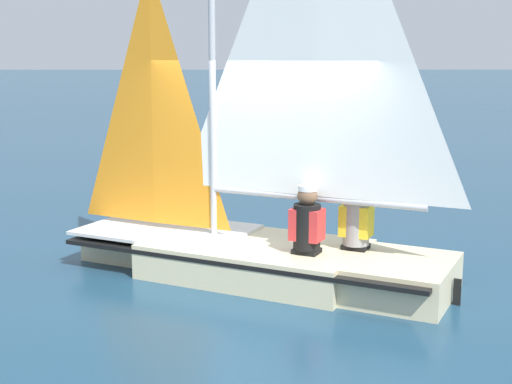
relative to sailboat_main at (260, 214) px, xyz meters
name	(u,v)px	position (x,y,z in m)	size (l,w,h in m)	color
ground_plane	(256,275)	(0.02, 0.05, -0.74)	(260.00, 260.00, 0.00)	navy
sailboat_main	(260,214)	(0.00, 0.00, 0.00)	(3.35, 4.62, 5.10)	beige
sailor_helm	(307,233)	(-0.45, -0.50, -0.11)	(0.40, 0.42, 1.16)	black
sailor_crew	(356,230)	(-0.28, -1.07, -0.12)	(0.40, 0.42, 1.16)	black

